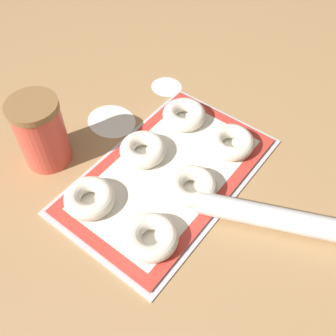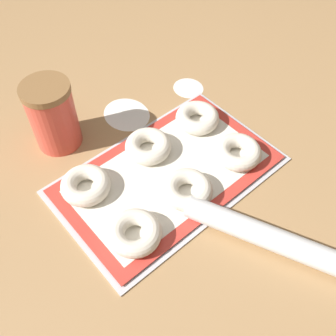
# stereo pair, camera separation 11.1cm
# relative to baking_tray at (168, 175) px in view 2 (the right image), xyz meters

# --- Properties ---
(ground_plane) EXTENTS (2.80, 2.80, 0.00)m
(ground_plane) POSITION_rel_baking_tray_xyz_m (0.02, 0.01, -0.00)
(ground_plane) COLOR #A87F51
(baking_tray) EXTENTS (0.53, 0.33, 0.01)m
(baking_tray) POSITION_rel_baking_tray_xyz_m (0.00, 0.00, 0.00)
(baking_tray) COLOR silver
(baking_tray) RESTS_ON ground_plane
(baking_mat) EXTENTS (0.50, 0.30, 0.00)m
(baking_mat) POSITION_rel_baking_tray_xyz_m (-0.00, 0.00, 0.01)
(baking_mat) COLOR red
(baking_mat) RESTS_ON baking_tray
(bagel_front_left) EXTENTS (0.11, 0.11, 0.04)m
(bagel_front_left) POSITION_rel_baking_tray_xyz_m (-0.16, -0.08, 0.03)
(bagel_front_left) COLOR silver
(bagel_front_left) RESTS_ON baking_mat
(bagel_front_center) EXTENTS (0.11, 0.11, 0.04)m
(bagel_front_center) POSITION_rel_baking_tray_xyz_m (-0.01, -0.08, 0.03)
(bagel_front_center) COLOR silver
(bagel_front_center) RESTS_ON baking_mat
(bagel_front_right) EXTENTS (0.11, 0.11, 0.04)m
(bagel_front_right) POSITION_rel_baking_tray_xyz_m (0.16, -0.07, 0.03)
(bagel_front_right) COLOR silver
(bagel_front_right) RESTS_ON baking_mat
(bagel_back_left) EXTENTS (0.11, 0.11, 0.04)m
(bagel_back_left) POSITION_rel_baking_tray_xyz_m (-0.17, 0.09, 0.03)
(bagel_back_left) COLOR silver
(bagel_back_left) RESTS_ON baking_mat
(bagel_back_center) EXTENTS (0.11, 0.11, 0.04)m
(bagel_back_center) POSITION_rel_baking_tray_xyz_m (0.01, 0.08, 0.03)
(bagel_back_center) COLOR silver
(bagel_back_center) RESTS_ON baking_mat
(bagel_back_right) EXTENTS (0.11, 0.11, 0.04)m
(bagel_back_right) POSITION_rel_baking_tray_xyz_m (0.17, 0.08, 0.03)
(bagel_back_right) COLOR silver
(bagel_back_right) RESTS_ON baking_mat
(flour_canister) EXTENTS (0.12, 0.12, 0.18)m
(flour_canister) POSITION_rel_baking_tray_xyz_m (-0.13, 0.27, 0.09)
(flour_canister) COLOR #DB4C3D
(flour_canister) RESTS_ON ground_plane
(rolling_pin) EXTENTS (0.20, 0.42, 0.05)m
(rolling_pin) POSITION_rel_baking_tray_xyz_m (0.04, -0.27, 0.02)
(rolling_pin) COLOR silver
(rolling_pin) RESTS_ON ground_plane
(flour_patch_near) EXTENTS (0.09, 0.09, 0.00)m
(flour_patch_near) POSITION_rel_baking_tray_xyz_m (0.26, 0.20, -0.00)
(flour_patch_near) COLOR white
(flour_patch_near) RESTS_ON ground_plane
(flour_patch_far) EXTENTS (0.06, 0.07, 0.00)m
(flour_patch_far) POSITION_rel_baking_tray_xyz_m (0.08, 0.25, -0.00)
(flour_patch_far) COLOR white
(flour_patch_far) RESTS_ON ground_plane
(flour_patch_side) EXTENTS (0.12, 0.14, 0.00)m
(flour_patch_side) POSITION_rel_baking_tray_xyz_m (0.05, 0.23, -0.00)
(flour_patch_side) COLOR white
(flour_patch_side) RESTS_ON ground_plane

